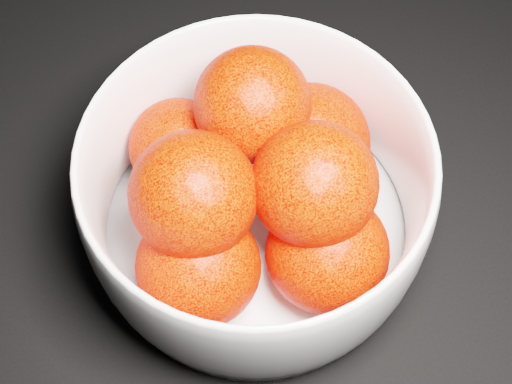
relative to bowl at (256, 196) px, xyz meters
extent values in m
cylinder|color=silver|center=(0.00, 0.00, -0.05)|extent=(0.22, 0.22, 0.01)
sphere|color=#F61C06|center=(0.05, 0.04, 0.00)|extent=(0.09, 0.09, 0.09)
sphere|color=#F61C06|center=(-0.04, 0.06, 0.00)|extent=(0.07, 0.07, 0.07)
sphere|color=#F61C06|center=(-0.05, -0.04, 0.00)|extent=(0.08, 0.08, 0.08)
sphere|color=#F61C06|center=(0.04, -0.05, 0.00)|extent=(0.08, 0.08, 0.08)
sphere|color=#F61C06|center=(0.01, 0.05, 0.04)|extent=(0.08, 0.08, 0.08)
sphere|color=#F61C06|center=(-0.04, -0.01, 0.04)|extent=(0.08, 0.08, 0.08)
sphere|color=#F61C06|center=(0.03, -0.02, 0.04)|extent=(0.08, 0.08, 0.08)
camera|label=1|loc=(-0.06, -0.23, 0.43)|focal=50.00mm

